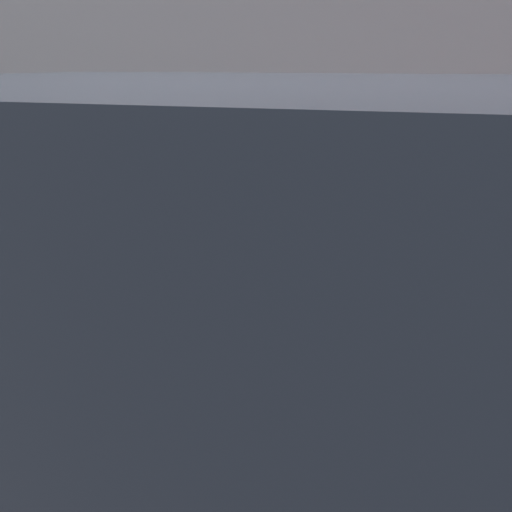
{
  "coord_description": "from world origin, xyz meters",
  "views": [
    {
      "loc": [
        1.05,
        -1.86,
        1.86
      ],
      "look_at": [
        -0.29,
        1.05,
        0.98
      ],
      "focal_mm": 50.0,
      "sensor_mm": 36.0,
      "label": 1
    }
  ],
  "objects": [
    {
      "name": "sidewalk",
      "position": [
        0.0,
        2.2,
        0.06
      ],
      "size": [
        24.0,
        2.8,
        0.12
      ],
      "color": "#ADAAA3",
      "rests_on": "ground_plane"
    },
    {
      "name": "parking_meter",
      "position": [
        -0.29,
        1.05,
        1.19
      ],
      "size": [
        0.22,
        0.13,
        1.44
      ],
      "color": "gray",
      "rests_on": "sidewalk"
    }
  ]
}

